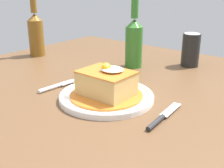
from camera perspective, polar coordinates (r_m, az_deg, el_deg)
dining_table at (r=0.92m, az=4.44°, el=-5.61°), size 1.35×1.03×0.72m
main_plate at (r=0.78m, az=-0.93°, el=-2.53°), size 0.26×0.26×0.02m
sandwich_meal at (r=0.77m, az=-0.91°, el=-0.15°), size 0.20×0.20×0.09m
fork at (r=0.88m, az=-11.29°, el=-0.47°), size 0.02×0.14×0.01m
knife at (r=0.68m, az=9.63°, el=-6.84°), size 0.03×0.17×0.01m
soda_can at (r=1.11m, az=15.43°, el=6.58°), size 0.07×0.07×0.12m
beer_bottle_amber at (r=1.26m, az=-14.96°, el=9.92°), size 0.06×0.06×0.27m
beer_bottle_green at (r=1.06m, az=4.40°, el=8.66°), size 0.06×0.06×0.27m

